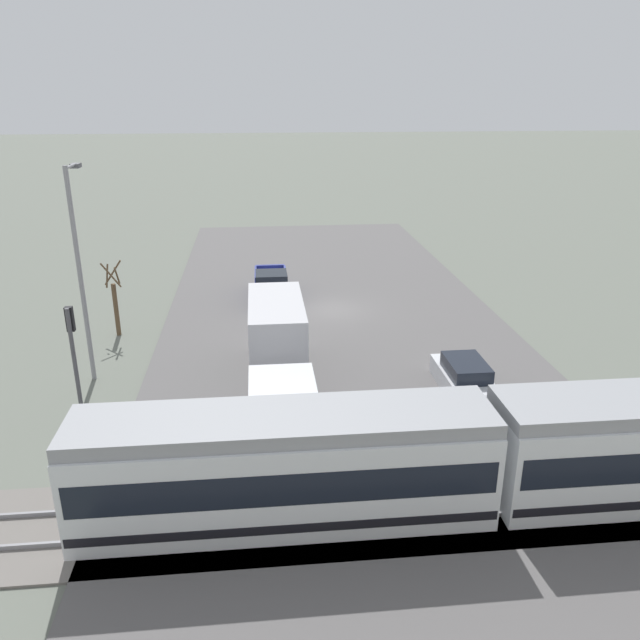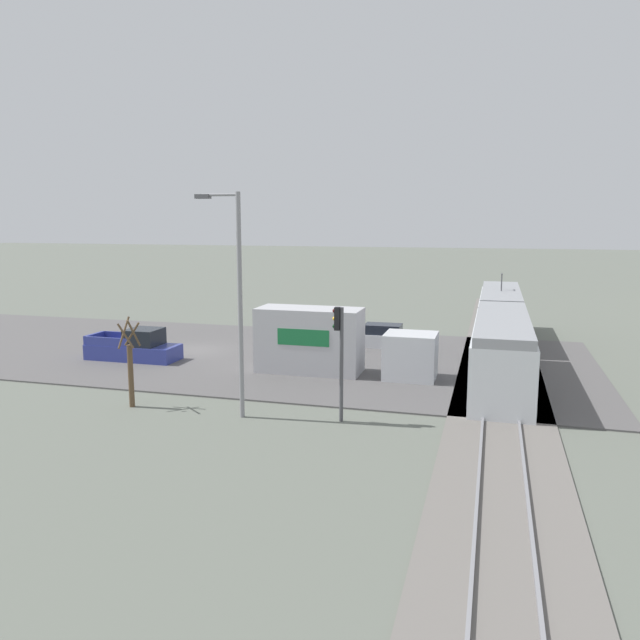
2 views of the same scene
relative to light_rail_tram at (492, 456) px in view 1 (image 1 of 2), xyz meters
name	(u,v)px [view 1 (image 1 of 2)]	position (x,y,z in m)	size (l,w,h in m)	color
ground_plane	(331,311)	(2.76, -18.69, -1.77)	(320.00, 320.00, 0.00)	#60665B
road_surface	(331,310)	(2.76, -18.69, -1.73)	(18.96, 48.39, 0.08)	#565454
rail_bed	(401,508)	(2.76, 0.00, -1.72)	(65.10, 4.40, 0.22)	slate
light_rail_tram	(492,456)	(0.00, 0.00, 0.00)	(25.11, 2.81, 4.61)	silver
box_truck	(278,353)	(6.22, -8.76, -0.06)	(2.43, 9.72, 3.52)	silver
pickup_truck	(271,288)	(6.17, -20.99, -0.97)	(2.04, 5.52, 1.89)	navy
sedan_car_0	(465,380)	(-1.68, -7.41, -1.07)	(1.82, 4.60, 1.48)	silver
traffic_light_pole	(74,350)	(13.94, -6.50, 1.38)	(0.28, 0.47, 4.82)	#47474C
street_tree	(115,302)	(14.46, -16.00, 0.07)	(0.97, 0.81, 4.05)	brown
street_lamp_near_crossing	(80,263)	(14.51, -10.81, 3.60)	(0.36, 1.95, 9.45)	gray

